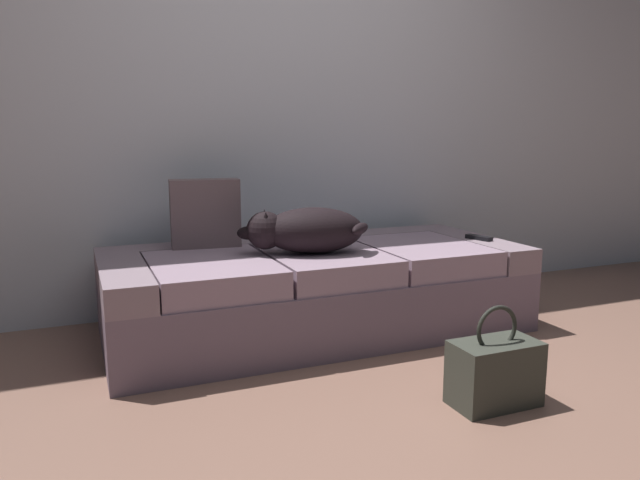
% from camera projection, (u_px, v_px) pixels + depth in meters
% --- Properties ---
extents(ground_plane, '(10.00, 10.00, 0.00)m').
position_uv_depth(ground_plane, '(446.00, 432.00, 2.01)').
color(ground_plane, '#855F4F').
extents(back_wall, '(6.40, 0.10, 2.80)m').
position_uv_depth(back_wall, '(275.00, 59.00, 3.36)').
color(back_wall, silver).
rests_on(back_wall, ground).
extents(couch, '(2.05, 0.91, 0.42)m').
position_uv_depth(couch, '(316.00, 290.00, 3.02)').
color(couch, slate).
rests_on(couch, ground).
extents(dog_dark, '(0.64, 0.38, 0.22)m').
position_uv_depth(dog_dark, '(305.00, 230.00, 2.84)').
color(dog_dark, black).
rests_on(dog_dark, couch).
extents(tv_remote, '(0.09, 0.16, 0.02)m').
position_uv_depth(tv_remote, '(479.00, 238.00, 3.22)').
color(tv_remote, black).
rests_on(tv_remote, couch).
extents(throw_pillow, '(0.35, 0.15, 0.34)m').
position_uv_depth(throw_pillow, '(205.00, 213.00, 2.99)').
color(throw_pillow, '#675456').
rests_on(throw_pillow, couch).
extents(handbag, '(0.32, 0.18, 0.38)m').
position_uv_depth(handbag, '(495.00, 372.00, 2.19)').
color(handbag, '#373A31').
rests_on(handbag, ground).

